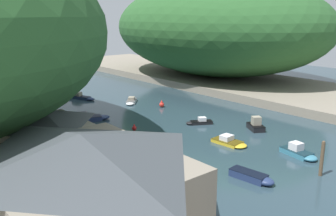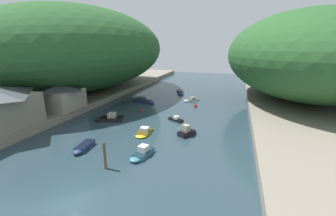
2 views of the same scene
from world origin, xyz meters
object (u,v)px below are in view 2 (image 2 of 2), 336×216
Objects in this scene: boat_small_dinghy at (109,118)px; boat_near_quay at (191,100)px; boat_far_upstream at (83,148)px; boat_navy_launch at (175,119)px; boat_moored_right at (180,92)px; person_by_boathouse at (66,105)px; channel_buoy_far at (196,105)px; boat_open_rowboat at (144,101)px; boat_mid_channel at (144,132)px; channel_buoy_near at (141,110)px; boathouse_shed at (61,96)px; person_on_quay at (23,119)px; boat_red_skiff at (141,154)px; boat_white_cruiser at (188,132)px.

boat_near_quay is (11.20, 18.58, -0.15)m from boat_small_dinghy.
boat_navy_launch is at bearing -125.37° from boat_far_upstream.
person_by_boathouse is at bearing 38.85° from boat_moored_right.
boat_far_upstream is 26.77m from channel_buoy_far.
boat_small_dinghy reaches higher than boat_open_rowboat.
boat_far_upstream is 0.65× the size of boat_open_rowboat.
boat_mid_channel is (8.44, -4.03, -0.16)m from boat_small_dinghy.
boat_far_upstream is 3.73× the size of channel_buoy_far.
boat_small_dinghy is 6.40× the size of channel_buoy_near.
boathouse_shed is 9.13m from person_on_quay.
person_by_boathouse is (0.57, 8.55, 0.00)m from person_on_quay.
boat_open_rowboat is 1.52× the size of boat_red_skiff.
boat_red_skiff is at bearing -114.38° from person_on_quay.
boat_small_dinghy is 11.82m from boat_navy_launch.
person_on_quay is at bearing 158.27° from person_by_boathouse.
boathouse_shed reaches higher than boat_navy_launch.
channel_buoy_far is at bearing 127.35° from boat_white_cruiser.
boat_red_skiff is 20.64m from person_on_quay.
boat_red_skiff reaches higher than channel_buoy_near.
boat_navy_launch is 2.07× the size of person_on_quay.
boat_mid_channel is 6.70m from boat_white_cruiser.
boat_red_skiff is at bearing 75.74° from boat_moored_right.
person_by_boathouse is (1.24, -0.42, -1.52)m from boathouse_shed.
boat_far_upstream is (13.17, -11.42, -3.47)m from boathouse_shed.
channel_buoy_near is (3.42, 6.67, -0.11)m from boat_small_dinghy.
boathouse_shed is at bearing 129.03° from boat_navy_launch.
boat_navy_launch is 14.28m from boat_red_skiff.
boat_white_cruiser is (13.93, -16.24, 0.10)m from boat_open_rowboat.
person_on_quay reaches higher than channel_buoy_near.
boat_mid_channel is 2.40× the size of person_by_boathouse.
boat_far_upstream is 30.93m from boat_near_quay.
boat_navy_launch is 6.94m from boat_white_cruiser.
boathouse_shed is at bearing -154.44° from boat_white_cruiser.
boat_near_quay is (21.35, 18.41, -3.50)m from boathouse_shed.
boat_open_rowboat is 1.82× the size of boat_white_cruiser.
boat_red_skiff is (-3.93, -8.37, -0.11)m from boat_white_cruiser.
person_by_boathouse is at bearing 74.36° from boat_small_dinghy.
boat_small_dinghy is 13.92m from boat_open_rowboat.
boathouse_shed is 1.24× the size of boat_moored_right.
boat_mid_channel is 2.40× the size of person_on_quay.
person_by_boathouse is at bearing -22.81° from person_on_quay.
boat_navy_launch is 0.86× the size of boat_mid_channel.
boat_navy_launch is 8.45m from channel_buoy_near.
boat_moored_right reaches higher than channel_buoy_near.
person_on_quay is at bearing 11.40° from boat_mid_channel.
boat_white_cruiser is 15.93m from channel_buoy_far.
boat_white_cruiser is at bearing -118.28° from boat_navy_launch.
person_by_boathouse is (-12.33, -6.92, 1.94)m from channel_buoy_near.
channel_buoy_far reaches higher than boat_navy_launch.
boat_red_skiff is (-0.21, -29.30, 0.10)m from boat_near_quay.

